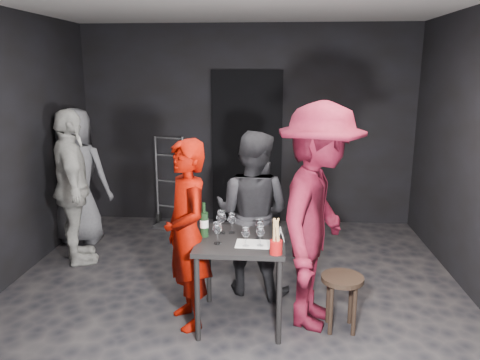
# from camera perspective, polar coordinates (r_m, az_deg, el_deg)

# --- Properties ---
(floor) EXTENTS (4.50, 5.00, 0.02)m
(floor) POSITION_cam_1_polar(r_m,az_deg,el_deg) (4.43, -1.14, -15.10)
(floor) COLOR black
(floor) RESTS_ON ground
(wall_back) EXTENTS (4.50, 0.04, 2.70)m
(wall_back) POSITION_cam_1_polar(r_m,az_deg,el_deg) (6.43, 0.90, 6.60)
(wall_back) COLOR black
(wall_back) RESTS_ON ground
(wall_front) EXTENTS (4.50, 0.04, 2.70)m
(wall_front) POSITION_cam_1_polar(r_m,az_deg,el_deg) (1.62, -9.98, -15.12)
(wall_front) COLOR black
(wall_front) RESTS_ON ground
(doorway) EXTENTS (0.95, 0.10, 2.10)m
(doorway) POSITION_cam_1_polar(r_m,az_deg,el_deg) (6.41, 0.86, 3.88)
(doorway) COLOR black
(doorway) RESTS_ON ground
(wallbox_upper) EXTENTS (0.12, 0.06, 0.12)m
(wallbox_upper) POSITION_cam_1_polar(r_m,az_deg,el_deg) (6.38, 8.59, 7.30)
(wallbox_upper) COLOR #B7B7B2
(wallbox_upper) RESTS_ON wall_back
(wallbox_lower) EXTENTS (0.10, 0.06, 0.14)m
(wallbox_lower) POSITION_cam_1_polar(r_m,az_deg,el_deg) (6.40, 10.37, 6.80)
(wallbox_lower) COLOR #B7B7B2
(wallbox_lower) RESTS_ON wall_back
(hand_truck) EXTENTS (0.41, 0.35, 1.23)m
(hand_truck) POSITION_cam_1_polar(r_m,az_deg,el_deg) (6.51, -8.47, -3.61)
(hand_truck) COLOR #B2B2B7
(hand_truck) RESTS_ON floor
(tasting_table) EXTENTS (0.72, 0.72, 0.75)m
(tasting_table) POSITION_cam_1_polar(r_m,az_deg,el_deg) (3.92, 0.12, -8.49)
(tasting_table) COLOR black
(tasting_table) RESTS_ON floor
(stool) EXTENTS (0.34, 0.34, 0.47)m
(stool) POSITION_cam_1_polar(r_m,az_deg,el_deg) (4.01, 12.32, -12.65)
(stool) COLOR black
(stool) RESTS_ON floor
(server_red) EXTENTS (0.64, 0.72, 1.66)m
(server_red) POSITION_cam_1_polar(r_m,az_deg,el_deg) (3.87, -6.52, -6.05)
(server_red) COLOR #8C0A00
(server_red) RESTS_ON floor
(woman_black) EXTENTS (0.89, 0.67, 1.64)m
(woman_black) POSITION_cam_1_polar(r_m,az_deg,el_deg) (4.42, 1.51, -3.64)
(woman_black) COLOR #262629
(woman_black) RESTS_ON floor
(man_maroon) EXTENTS (1.13, 1.66, 2.34)m
(man_maroon) POSITION_cam_1_polar(r_m,az_deg,el_deg) (3.80, 9.66, -1.14)
(man_maroon) COLOR #5B0E1F
(man_maroon) RESTS_ON floor
(bystander_cream) EXTENTS (1.03, 1.26, 1.94)m
(bystander_cream) POSITION_cam_1_polar(r_m,az_deg,el_deg) (5.36, -19.84, 0.30)
(bystander_cream) COLOR beige
(bystander_cream) RESTS_ON floor
(bystander_grey) EXTENTS (0.94, 0.55, 1.85)m
(bystander_grey) POSITION_cam_1_polar(r_m,az_deg,el_deg) (6.02, -19.36, 1.27)
(bystander_grey) COLOR slate
(bystander_grey) RESTS_ON floor
(tasting_mat) EXTENTS (0.30, 0.21, 0.00)m
(tasting_mat) POSITION_cam_1_polar(r_m,az_deg,el_deg) (3.77, 1.75, -7.80)
(tasting_mat) COLOR white
(tasting_mat) RESTS_ON tasting_table
(wine_glass_a) EXTENTS (0.10, 0.10, 0.20)m
(wine_glass_a) POSITION_cam_1_polar(r_m,az_deg,el_deg) (3.75, -2.76, -6.33)
(wine_glass_a) COLOR white
(wine_glass_a) RESTS_ON tasting_table
(wine_glass_b) EXTENTS (0.09, 0.09, 0.22)m
(wine_glass_b) POSITION_cam_1_polar(r_m,az_deg,el_deg) (3.97, -2.29, -5.00)
(wine_glass_b) COLOR white
(wine_glass_b) RESTS_ON tasting_table
(wine_glass_c) EXTENTS (0.09, 0.09, 0.19)m
(wine_glass_c) POSITION_cam_1_polar(r_m,az_deg,el_deg) (3.98, -1.00, -5.16)
(wine_glass_c) COLOR white
(wine_glass_c) RESTS_ON tasting_table
(wine_glass_d) EXTENTS (0.07, 0.07, 0.18)m
(wine_glass_d) POSITION_cam_1_polar(r_m,az_deg,el_deg) (3.69, 0.72, -6.82)
(wine_glass_d) COLOR white
(wine_glass_d) RESTS_ON tasting_table
(wine_glass_e) EXTENTS (0.08, 0.08, 0.19)m
(wine_glass_e) POSITION_cam_1_polar(r_m,az_deg,el_deg) (3.70, 2.49, -6.70)
(wine_glass_e) COLOR white
(wine_glass_e) RESTS_ON tasting_table
(wine_glass_f) EXTENTS (0.07, 0.07, 0.18)m
(wine_glass_f) POSITION_cam_1_polar(r_m,az_deg,el_deg) (3.86, 2.40, -5.86)
(wine_glass_f) COLOR white
(wine_glass_f) RESTS_ON tasting_table
(wine_bottle) EXTENTS (0.07, 0.07, 0.29)m
(wine_bottle) POSITION_cam_1_polar(r_m,az_deg,el_deg) (3.91, -4.40, -5.32)
(wine_bottle) COLOR black
(wine_bottle) RESTS_ON tasting_table
(breadstick_cup) EXTENTS (0.10, 0.10, 0.30)m
(breadstick_cup) POSITION_cam_1_polar(r_m,az_deg,el_deg) (3.54, 4.43, -6.95)
(breadstick_cup) COLOR #A60F0F
(breadstick_cup) RESTS_ON tasting_table
(reserved_card) EXTENTS (0.08, 0.12, 0.09)m
(reserved_card) POSITION_cam_1_polar(r_m,az_deg,el_deg) (3.86, 4.75, -6.61)
(reserved_card) COLOR white
(reserved_card) RESTS_ON tasting_table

